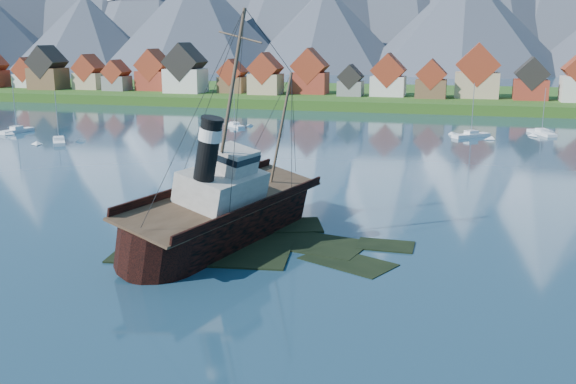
% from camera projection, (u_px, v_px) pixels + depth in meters
% --- Properties ---
extents(ground, '(1400.00, 1400.00, 0.00)m').
position_uv_depth(ground, '(237.00, 249.00, 67.48)').
color(ground, '#193446').
rests_on(ground, ground).
extents(shoal, '(31.71, 21.24, 1.14)m').
position_uv_depth(shoal, '(259.00, 247.00, 69.13)').
color(shoal, black).
rests_on(shoal, ground).
extents(shore_bank, '(600.00, 80.00, 3.20)m').
position_uv_depth(shore_bank, '(398.00, 101.00, 227.00)').
color(shore_bank, '#184112').
rests_on(shore_bank, ground).
extents(seawall, '(600.00, 2.50, 2.00)m').
position_uv_depth(seawall, '(386.00, 112.00, 191.34)').
color(seawall, '#3F3D38').
rests_on(seawall, ground).
extents(town, '(250.96, 16.69, 17.30)m').
position_uv_depth(town, '(295.00, 76.00, 216.61)').
color(town, maroon).
rests_on(town, ground).
extents(tugboat_wreck, '(7.71, 33.20, 26.31)m').
position_uv_depth(tugboat_wreck, '(227.00, 207.00, 71.36)').
color(tugboat_wreck, black).
rests_on(tugboat_wreck, ground).
extents(sailboat_a, '(7.30, 8.91, 11.35)m').
position_uv_depth(sailboat_a, '(59.00, 142.00, 135.29)').
color(sailboat_a, silver).
rests_on(sailboat_a, ground).
extents(sailboat_b, '(3.77, 8.87, 12.50)m').
position_uv_depth(sailboat_b, '(17.00, 131.00, 150.59)').
color(sailboat_b, silver).
rests_on(sailboat_b, ground).
extents(sailboat_c, '(6.89, 6.74, 9.94)m').
position_uv_depth(sailboat_c, '(235.00, 126.00, 160.13)').
color(sailboat_c, silver).
rests_on(sailboat_c, ground).
extents(sailboat_d, '(8.44, 7.74, 12.53)m').
position_uv_depth(sailboat_d, '(471.00, 136.00, 143.37)').
color(sailboat_d, silver).
rests_on(sailboat_d, ground).
extents(sailboat_e, '(5.91, 9.70, 11.05)m').
position_uv_depth(sailboat_e, '(542.00, 133.00, 147.52)').
color(sailboat_e, silver).
rests_on(sailboat_e, ground).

